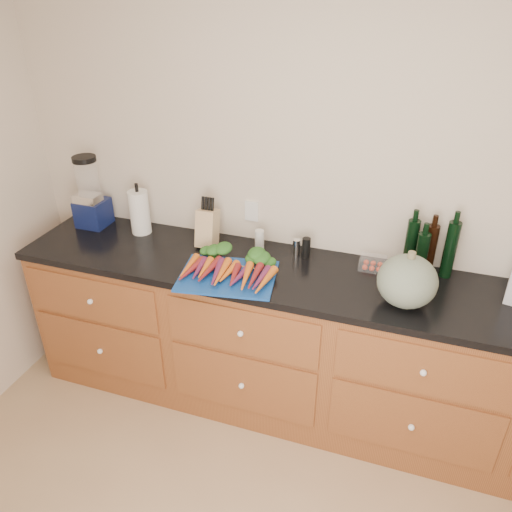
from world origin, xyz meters
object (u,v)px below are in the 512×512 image
(cutting_board, at_px, (228,276))
(paper_towel, at_px, (140,212))
(carrots, at_px, (230,267))
(blender_appliance, at_px, (90,196))
(squash, at_px, (407,281))
(knife_block, at_px, (207,228))
(tomato_box, at_px, (373,263))

(cutting_board, height_order, paper_towel, paper_towel)
(paper_towel, bearing_deg, carrots, -22.23)
(cutting_board, height_order, blender_appliance, blender_appliance)
(carrots, distance_m, blender_appliance, 1.08)
(cutting_board, relative_size, squash, 1.76)
(cutting_board, bearing_deg, carrots, 90.00)
(cutting_board, xyz_separation_m, blender_appliance, (-1.03, 0.32, 0.19))
(knife_block, bearing_deg, carrots, -47.44)
(carrots, bearing_deg, tomato_box, 22.52)
(paper_towel, xyz_separation_m, tomato_box, (1.40, 0.01, -0.10))
(cutting_board, bearing_deg, paper_towel, 155.17)
(blender_appliance, bearing_deg, paper_towel, 0.42)
(carrots, bearing_deg, knife_block, 132.56)
(tomato_box, bearing_deg, carrots, -157.48)
(cutting_board, distance_m, blender_appliance, 1.09)
(carrots, distance_m, paper_towel, 0.75)
(paper_towel, relative_size, knife_block, 1.24)
(blender_appliance, bearing_deg, carrots, -15.27)
(cutting_board, height_order, tomato_box, tomato_box)
(blender_appliance, distance_m, knife_block, 0.79)
(carrots, height_order, tomato_box, carrots)
(cutting_board, bearing_deg, squash, 3.04)
(squash, height_order, paper_towel, paper_towel)
(carrots, height_order, paper_towel, paper_towel)
(knife_block, xyz_separation_m, tomato_box, (0.95, 0.03, -0.08))
(carrots, distance_m, tomato_box, 0.76)
(cutting_board, height_order, carrots, carrots)
(knife_block, height_order, tomato_box, knife_block)
(cutting_board, xyz_separation_m, squash, (0.89, 0.05, 0.12))
(knife_block, distance_m, tomato_box, 0.95)
(carrots, relative_size, blender_appliance, 1.08)
(cutting_board, distance_m, paper_towel, 0.77)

